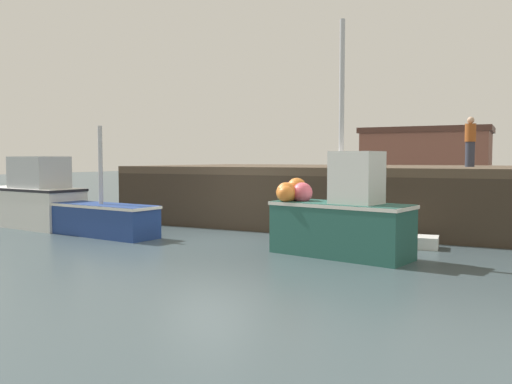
# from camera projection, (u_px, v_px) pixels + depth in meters

# --- Properties ---
(ground) EXTENTS (120.00, 160.00, 0.10)m
(ground) POSITION_uv_depth(u_px,v_px,m) (207.00, 243.00, 14.65)
(ground) COLOR #3D4C51
(pier) EXTENTS (14.88, 7.99, 2.01)m
(pier) POSITION_uv_depth(u_px,v_px,m) (349.00, 176.00, 18.48)
(pier) COLOR brown
(pier) RESTS_ON ground
(fishing_boat_near_left) EXTENTS (4.28, 1.96, 2.34)m
(fishing_boat_near_left) POSITION_uv_depth(u_px,v_px,m) (33.00, 199.00, 17.67)
(fishing_boat_near_left) COLOR silver
(fishing_boat_near_left) RESTS_ON ground
(fishing_boat_near_right) EXTENTS (3.95, 1.58, 3.23)m
(fishing_boat_near_right) POSITION_uv_depth(u_px,v_px,m) (101.00, 218.00, 15.69)
(fishing_boat_near_right) COLOR navy
(fishing_boat_near_right) RESTS_ON ground
(fishing_boat_mid) EXTENTS (3.46, 1.87, 5.43)m
(fishing_boat_mid) POSITION_uv_depth(u_px,v_px,m) (338.00, 216.00, 12.36)
(fishing_boat_mid) COLOR #23564C
(fishing_boat_mid) RESTS_ON ground
(rowboat) EXTENTS (1.84, 0.89, 0.34)m
(rowboat) POSITION_uv_depth(u_px,v_px,m) (402.00, 241.00, 13.66)
(rowboat) COLOR white
(rowboat) RESTS_ON ground
(dockworker) EXTENTS (0.34, 0.34, 1.60)m
(dockworker) POSITION_uv_depth(u_px,v_px,m) (470.00, 142.00, 17.03)
(dockworker) COLOR #2D3342
(dockworker) RESTS_ON pier
(warehouse) EXTENTS (11.16, 6.25, 5.06)m
(warehouse) POSITION_uv_depth(u_px,v_px,m) (426.00, 156.00, 48.19)
(warehouse) COLOR brown
(warehouse) RESTS_ON ground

